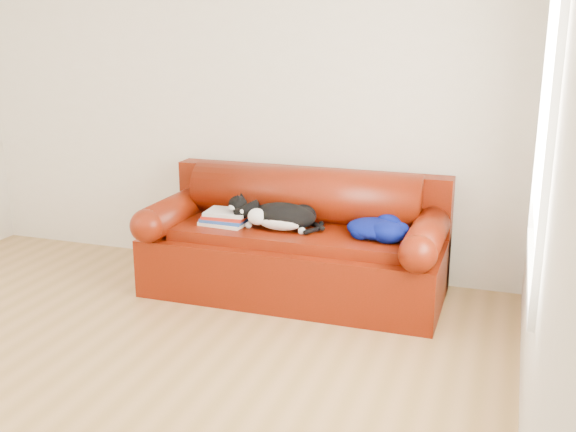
# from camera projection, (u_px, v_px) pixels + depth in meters

# --- Properties ---
(ground) EXTENTS (4.50, 4.50, 0.00)m
(ground) POSITION_uv_depth(u_px,v_px,m) (93.00, 373.00, 3.75)
(ground) COLOR olive
(ground) RESTS_ON ground
(room_shell) EXTENTS (4.52, 4.02, 2.61)m
(room_shell) POSITION_uv_depth(u_px,v_px,m) (90.00, 68.00, 3.28)
(room_shell) COLOR beige
(room_shell) RESTS_ON ground
(sofa_base) EXTENTS (2.10, 0.90, 0.50)m
(sofa_base) POSITION_uv_depth(u_px,v_px,m) (295.00, 262.00, 4.83)
(sofa_base) COLOR #441102
(sofa_base) RESTS_ON ground
(sofa_back) EXTENTS (2.10, 1.01, 0.88)m
(sofa_back) POSITION_uv_depth(u_px,v_px,m) (305.00, 213.00, 4.97)
(sofa_back) COLOR #441102
(sofa_back) RESTS_ON ground
(book_stack) EXTENTS (0.34, 0.28, 0.10)m
(book_stack) POSITION_uv_depth(u_px,v_px,m) (226.00, 217.00, 4.82)
(book_stack) COLOR silver
(book_stack) RESTS_ON sofa_base
(cat) EXTENTS (0.67, 0.38, 0.24)m
(cat) POSITION_uv_depth(u_px,v_px,m) (282.00, 217.00, 4.67)
(cat) COLOR black
(cat) RESTS_ON sofa_base
(blanket) EXTENTS (0.49, 0.49, 0.14)m
(blanket) POSITION_uv_depth(u_px,v_px,m) (377.00, 228.00, 4.53)
(blanket) COLOR #02084F
(blanket) RESTS_ON sofa_base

